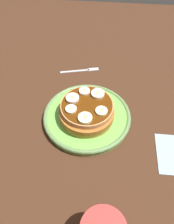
% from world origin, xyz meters
% --- Properties ---
extents(ground_plane, '(1.40, 1.40, 0.03)m').
position_xyz_m(ground_plane, '(0.00, 0.00, -0.01)').
color(ground_plane, '#422616').
extents(plate, '(0.23, 0.23, 0.02)m').
position_xyz_m(plate, '(0.00, 0.00, 0.01)').
color(plate, '#72B74C').
rests_on(plate, ground_plane).
extents(pancake_stack, '(0.15, 0.14, 0.04)m').
position_xyz_m(pancake_stack, '(0.00, -0.00, 0.04)').
color(pancake_stack, '#AD8832').
rests_on(pancake_stack, plate).
extents(banana_slice_0, '(0.03, 0.03, 0.01)m').
position_xyz_m(banana_slice_0, '(-0.04, 0.02, 0.06)').
color(banana_slice_0, '#FEF0C3').
rests_on(banana_slice_0, pancake_stack).
extents(banana_slice_1, '(0.03, 0.03, 0.01)m').
position_xyz_m(banana_slice_1, '(0.02, 0.04, 0.06)').
color(banana_slice_1, '#F7F4B9').
rests_on(banana_slice_1, pancake_stack).
extents(banana_slice_2, '(0.03, 0.03, 0.01)m').
position_xyz_m(banana_slice_2, '(0.05, 0.00, 0.06)').
color(banana_slice_2, '#EBEFB2').
rests_on(banana_slice_2, pancake_stack).
extents(banana_slice_3, '(0.03, 0.03, 0.01)m').
position_xyz_m(banana_slice_3, '(0.02, -0.04, 0.06)').
color(banana_slice_3, beige).
rests_on(banana_slice_3, pancake_stack).
extents(banana_slice_4, '(0.03, 0.03, 0.01)m').
position_xyz_m(banana_slice_4, '(-0.01, -0.04, 0.06)').
color(banana_slice_4, '#F4E8C2').
rests_on(banana_slice_4, pancake_stack).
extents(banana_slice_5, '(0.03, 0.03, 0.01)m').
position_xyz_m(banana_slice_5, '(-0.04, -0.01, 0.06)').
color(banana_slice_5, beige).
rests_on(banana_slice_5, pancake_stack).
extents(fork, '(0.04, 0.13, 0.01)m').
position_xyz_m(fork, '(-0.20, -0.03, 0.00)').
color(fork, silver).
rests_on(fork, ground_plane).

